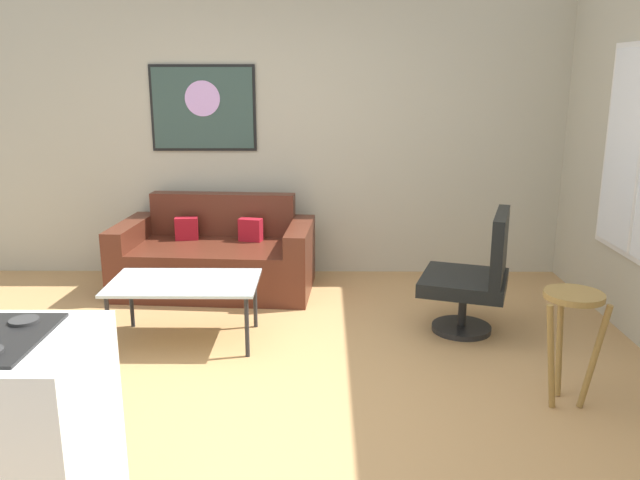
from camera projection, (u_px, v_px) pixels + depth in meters
The scene contains 7 objects.
ground at pixel (258, 392), 3.90m from camera, with size 6.40×6.40×0.04m, color tan.
back_wall at pixel (281, 124), 5.89m from camera, with size 6.40×0.05×2.80m, color #B1AB96.
couch at pixel (216, 259), 5.65m from camera, with size 1.73×1.00×0.80m.
coffee_table at pixel (184, 286), 4.50m from camera, with size 1.03×0.62×0.45m.
armchair at pixel (476, 276), 4.65m from camera, with size 0.76×0.78×0.91m.
bar_stool at pixel (572, 318), 3.60m from camera, with size 0.37×0.37×0.67m.
wall_painting at pixel (203, 108), 5.82m from camera, with size 0.95×0.03×0.77m.
Camera 1 is at (0.40, -3.54, 1.85)m, focal length 36.18 mm.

